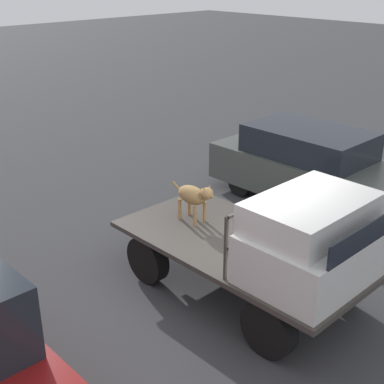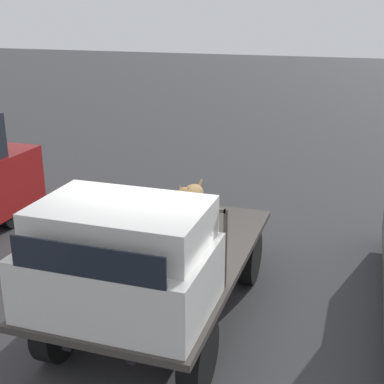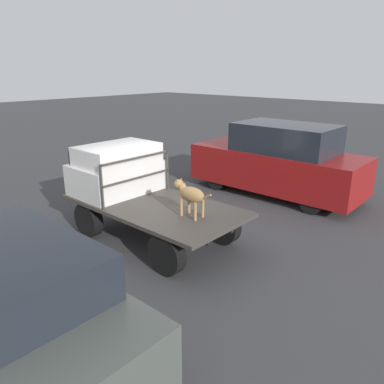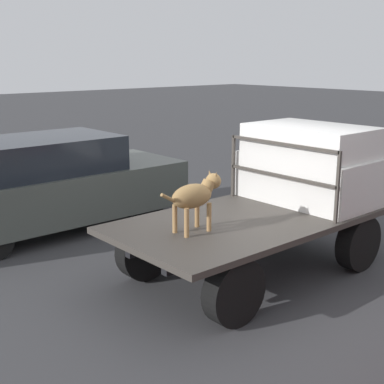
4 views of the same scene
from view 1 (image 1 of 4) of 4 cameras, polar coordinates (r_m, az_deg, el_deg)
ground_plane at (r=8.72m, az=5.13°, el=-10.41°), size 80.00×80.00×0.00m
flatbed_truck at (r=8.39m, az=5.28°, el=-6.86°), size 4.03×2.04×0.86m
truck_cab at (r=7.38m, az=12.81°, el=-5.04°), size 1.38×1.92×1.13m
truck_headboard at (r=7.70m, az=8.42°, el=-2.67°), size 0.04×1.92×0.95m
dog at (r=8.73m, az=0.29°, el=-0.42°), size 0.97×0.30×0.73m
parked_sedan at (r=11.63m, az=12.85°, el=2.55°), size 4.57×1.81×1.65m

